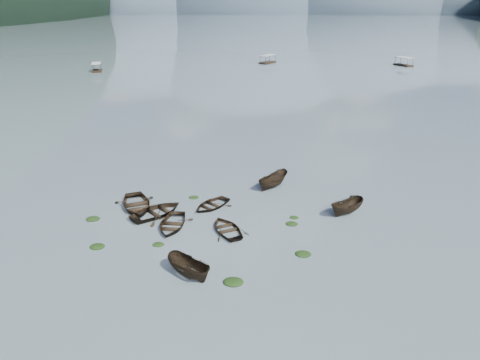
# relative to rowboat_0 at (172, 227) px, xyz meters

# --- Properties ---
(ground_plane) EXTENTS (2400.00, 2400.00, 0.00)m
(ground_plane) POSITION_rel_rowboat_0_xyz_m (5.07, -6.33, 0.00)
(ground_plane) COLOR slate
(haze_mtn_a) EXTENTS (520.00, 520.00, 280.00)m
(haze_mtn_a) POSITION_rel_rowboat_0_xyz_m (-254.93, 893.67, 0.00)
(haze_mtn_a) COLOR #475666
(haze_mtn_a) RESTS_ON ground
(haze_mtn_b) EXTENTS (520.00, 520.00, 340.00)m
(haze_mtn_b) POSITION_rel_rowboat_0_xyz_m (-54.93, 893.67, 0.00)
(haze_mtn_b) COLOR #475666
(haze_mtn_b) RESTS_ON ground
(haze_mtn_c) EXTENTS (520.00, 520.00, 260.00)m
(haze_mtn_c) POSITION_rel_rowboat_0_xyz_m (145.07, 893.67, 0.00)
(haze_mtn_c) COLOR #475666
(haze_mtn_c) RESTS_ON ground
(haze_mtn_d) EXTENTS (520.00, 520.00, 220.00)m
(haze_mtn_d) POSITION_rel_rowboat_0_xyz_m (325.07, 893.67, 0.00)
(haze_mtn_d) COLOR #475666
(haze_mtn_d) RESTS_ON ground
(rowboat_0) EXTENTS (3.09, 4.30, 0.88)m
(rowboat_0) POSITION_rel_rowboat_0_xyz_m (0.00, 0.00, 0.00)
(rowboat_0) COLOR black
(rowboat_0) RESTS_ON ground
(rowboat_1) EXTENTS (5.72, 5.81, 0.99)m
(rowboat_1) POSITION_rel_rowboat_0_xyz_m (-1.79, 1.99, 0.00)
(rowboat_1) COLOR black
(rowboat_1) RESTS_ON ground
(rowboat_2) EXTENTS (3.96, 3.48, 1.49)m
(rowboat_2) POSITION_rel_rowboat_0_xyz_m (2.80, -6.50, 0.00)
(rowboat_2) COLOR black
(rowboat_2) RESTS_ON ground
(rowboat_3) EXTENTS (4.37, 4.77, 0.81)m
(rowboat_3) POSITION_rel_rowboat_0_xyz_m (4.60, -0.25, 0.00)
(rowboat_3) COLOR black
(rowboat_3) RESTS_ON ground
(rowboat_5) EXTENTS (3.80, 3.67, 1.48)m
(rowboat_5) POSITION_rel_rowboat_0_xyz_m (14.61, 3.83, 0.00)
(rowboat_5) COLOR black
(rowboat_5) RESTS_ON ground
(rowboat_6) EXTENTS (5.44, 6.11, 1.05)m
(rowboat_6) POSITION_rel_rowboat_0_xyz_m (-4.00, 3.13, 0.00)
(rowboat_6) COLOR black
(rowboat_6) RESTS_ON ground
(rowboat_7) EXTENTS (4.46, 4.72, 0.80)m
(rowboat_7) POSITION_rel_rowboat_0_xyz_m (2.65, 3.96, 0.00)
(rowboat_7) COLOR black
(rowboat_7) RESTS_ON ground
(rowboat_8) EXTENTS (3.65, 4.19, 1.57)m
(rowboat_8) POSITION_rel_rowboat_0_xyz_m (8.05, 9.08, 0.00)
(rowboat_8) COLOR black
(rowboat_8) RESTS_ON ground
(weed_clump_0) EXTENTS (1.14, 0.94, 0.25)m
(weed_clump_0) POSITION_rel_rowboat_0_xyz_m (-4.83, -3.67, 0.00)
(weed_clump_0) COLOR black
(weed_clump_0) RESTS_ON ground
(weed_clump_1) EXTENTS (0.90, 0.72, 0.20)m
(weed_clump_1) POSITION_rel_rowboat_0_xyz_m (-0.35, -2.92, 0.00)
(weed_clump_1) COLOR black
(weed_clump_1) RESTS_ON ground
(weed_clump_2) EXTENTS (1.36, 1.09, 0.29)m
(weed_clump_2) POSITION_rel_rowboat_0_xyz_m (5.85, -7.09, 0.00)
(weed_clump_2) COLOR black
(weed_clump_2) RESTS_ON ground
(weed_clump_3) EXTENTS (0.79, 0.66, 0.17)m
(weed_clump_3) POSITION_rel_rowboat_0_xyz_m (10.01, 2.51, 0.00)
(weed_clump_3) COLOR black
(weed_clump_3) RESTS_ON ground
(weed_clump_4) EXTENTS (1.19, 0.95, 0.25)m
(weed_clump_4) POSITION_rel_rowboat_0_xyz_m (10.55, -3.24, 0.00)
(weed_clump_4) COLOR black
(weed_clump_4) RESTS_ON ground
(weed_clump_5) EXTENTS (1.20, 0.97, 0.25)m
(weed_clump_5) POSITION_rel_rowboat_0_xyz_m (-6.98, 0.59, 0.00)
(weed_clump_5) COLOR black
(weed_clump_5) RESTS_ON ground
(weed_clump_6) EXTENTS (0.95, 0.79, 0.20)m
(weed_clump_6) POSITION_rel_rowboat_0_xyz_m (0.68, 5.70, 0.00)
(weed_clump_6) COLOR black
(weed_clump_6) RESTS_ON ground
(weed_clump_7) EXTENTS (1.03, 0.82, 0.22)m
(weed_clump_7) POSITION_rel_rowboat_0_xyz_m (9.80, 1.33, 0.00)
(weed_clump_7) COLOR black
(weed_clump_7) RESTS_ON ground
(pontoon_left) EXTENTS (4.05, 6.05, 2.15)m
(pontoon_left) POSITION_rel_rowboat_0_xyz_m (-40.33, 81.60, 0.00)
(pontoon_left) COLOR black
(pontoon_left) RESTS_ON ground
(pontoon_centre) EXTENTS (5.25, 6.44, 2.31)m
(pontoon_centre) POSITION_rel_rowboat_0_xyz_m (4.22, 102.84, 0.00)
(pontoon_centre) COLOR black
(pontoon_centre) RESTS_ON ground
(pontoon_right) EXTENTS (4.87, 6.32, 2.24)m
(pontoon_right) POSITION_rel_rowboat_0_xyz_m (43.72, 101.15, 0.00)
(pontoon_right) COLOR black
(pontoon_right) RESTS_ON ground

